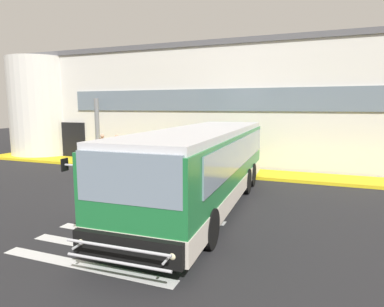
% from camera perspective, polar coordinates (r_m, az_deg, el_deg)
% --- Properties ---
extents(ground_plane, '(80.00, 90.00, 0.02)m').
position_cam_1_polar(ground_plane, '(13.64, -8.85, -6.57)').
color(ground_plane, '#232326').
rests_on(ground_plane, ground).
extents(bay_paint_stripes, '(4.40, 3.96, 0.01)m').
position_cam_1_polar(bay_paint_stripes, '(9.23, -11.02, -13.84)').
color(bay_paint_stripes, silver).
rests_on(bay_paint_stripes, ground).
extents(terminal_building, '(25.70, 13.80, 7.01)m').
position_cam_1_polar(terminal_building, '(24.21, 3.40, 8.31)').
color(terminal_building, silver).
rests_on(terminal_building, ground).
extents(boarding_curb, '(27.90, 2.00, 0.15)m').
position_cam_1_polar(boarding_curb, '(17.84, -1.20, -2.69)').
color(boarding_curb, yellow).
rests_on(boarding_curb, ground).
extents(entry_support_column, '(0.28, 0.28, 3.79)m').
position_cam_1_polar(entry_support_column, '(21.14, -16.18, 4.08)').
color(entry_support_column, slate).
rests_on(entry_support_column, boarding_curb).
extents(bus_main_foreground, '(3.02, 10.98, 2.70)m').
position_cam_1_polar(bus_main_foreground, '(11.39, 1.96, -2.49)').
color(bus_main_foreground, '#1E7238').
rests_on(bus_main_foreground, ground).
extents(passenger_near_column, '(0.53, 0.38, 1.68)m').
position_cam_1_polar(passenger_near_column, '(20.25, -15.31, 1.20)').
color(passenger_near_column, '#1E2338').
rests_on(passenger_near_column, boarding_curb).
extents(passenger_by_doorway, '(0.51, 0.39, 1.68)m').
position_cam_1_polar(passenger_by_doorway, '(19.53, -12.96, 1.03)').
color(passenger_by_doorway, '#1E2338').
rests_on(passenger_by_doorway, boarding_curb).
extents(passenger_at_curb_edge, '(0.54, 0.48, 1.68)m').
position_cam_1_polar(passenger_at_curb_edge, '(19.00, -10.66, 1.01)').
color(passenger_at_curb_edge, '#1E2338').
rests_on(passenger_at_curb_edge, boarding_curb).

